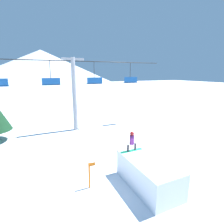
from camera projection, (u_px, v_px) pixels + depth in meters
name	position (u px, v px, depth m)	size (l,w,h in m)	color
ground_plane	(140.00, 182.00, 10.62)	(220.00, 220.00, 0.00)	white
mountain_ridge	(42.00, 68.00, 83.51)	(75.94, 75.94, 16.92)	silver
snow_ramp	(148.00, 173.00, 10.09)	(2.05, 4.01, 1.62)	white
snowboarder	(132.00, 141.00, 11.00)	(1.52, 0.29, 1.29)	#1E9E6B
chairlift	(74.00, 88.00, 19.26)	(22.38, 0.46, 8.10)	#9E9EA3
trail_marker	(90.00, 175.00, 9.91)	(0.41, 0.10, 1.56)	orange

